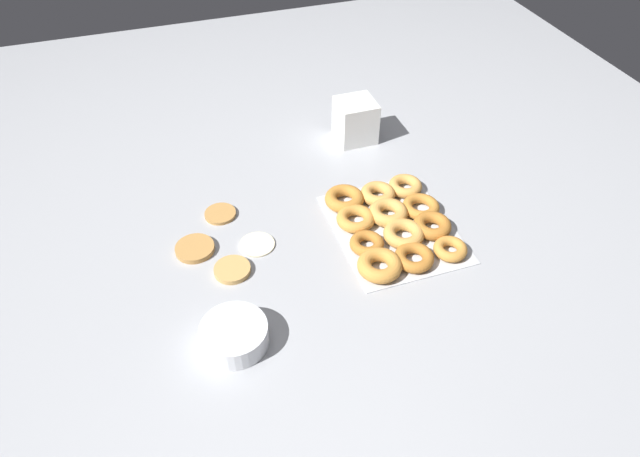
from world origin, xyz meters
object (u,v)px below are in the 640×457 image
pancake_1 (257,244)px  pancake_0 (220,214)px  pancake_3 (195,248)px  donut_tray (392,224)px  pancake_2 (232,270)px  container_stack (355,120)px  batter_bowl (234,335)px

pancake_1 → pancake_0: bearing=24.6°
pancake_1 → pancake_3: (0.03, 0.16, 0.00)m
donut_tray → pancake_1: bearing=81.3°
pancake_1 → pancake_2: bearing=131.8°
pancake_3 → container_stack: bearing=-58.7°
pancake_0 → donut_tray: bearing=-115.4°
donut_tray → batter_bowl: batter_bowl is taller
batter_bowl → pancake_1: bearing=-22.8°
pancake_1 → container_stack: 0.58m
pancake_0 → pancake_3: bearing=142.3°
pancake_1 → pancake_3: 0.16m
pancake_1 → container_stack: size_ratio=0.69×
pancake_0 → container_stack: container_stack is taller
pancake_2 → donut_tray: donut_tray is taller
pancake_0 → donut_tray: donut_tray is taller
pancake_1 → donut_tray: size_ratio=0.24×
donut_tray → batter_bowl: (-0.23, 0.49, 0.01)m
pancake_1 → batter_bowl: size_ratio=0.62×
pancake_3 → batter_bowl: 0.32m
pancake_1 → container_stack: (0.39, -0.43, 0.06)m
pancake_1 → batter_bowl: 0.31m
pancake_2 → pancake_3: 0.13m
pancake_0 → pancake_1: 0.16m
donut_tray → container_stack: (0.45, -0.06, 0.05)m
pancake_0 → donut_tray: 0.48m
pancake_2 → batter_bowl: batter_bowl is taller
pancake_0 → pancake_1: same height
pancake_3 → batter_bowl: bearing=-173.3°
pancake_1 → batter_bowl: (-0.29, 0.12, 0.02)m
pancake_0 → container_stack: (0.24, -0.50, 0.06)m
pancake_3 → pancake_2: bearing=-143.9°
pancake_2 → batter_bowl: 0.22m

